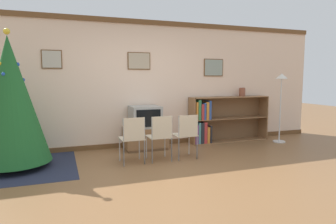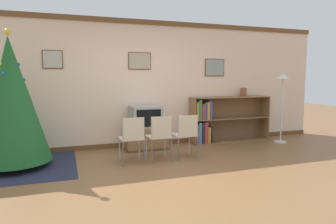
# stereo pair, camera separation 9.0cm
# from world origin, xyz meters

# --- Properties ---
(ground_plane) EXTENTS (24.00, 24.00, 0.00)m
(ground_plane) POSITION_xyz_m (0.00, 0.00, 0.00)
(ground_plane) COLOR brown
(wall_back) EXTENTS (9.00, 0.11, 2.70)m
(wall_back) POSITION_xyz_m (0.00, 2.18, 1.35)
(wall_back) COLOR beige
(wall_back) RESTS_ON ground_plane
(area_rug) EXTENTS (1.94, 1.91, 0.01)m
(area_rug) POSITION_xyz_m (-2.31, 1.27, 0.00)
(area_rug) COLOR #23283D
(area_rug) RESTS_ON ground_plane
(christmas_tree) EXTENTS (1.18, 1.18, 2.25)m
(christmas_tree) POSITION_xyz_m (-2.31, 1.27, 1.13)
(christmas_tree) COLOR maroon
(christmas_tree) RESTS_ON area_rug
(tv_console) EXTENTS (0.87, 0.56, 0.46)m
(tv_console) POSITION_xyz_m (0.08, 1.83, 0.23)
(tv_console) COLOR brown
(tv_console) RESTS_ON ground_plane
(television) EXTENTS (0.61, 0.54, 0.44)m
(television) POSITION_xyz_m (0.08, 1.83, 0.68)
(television) COLOR #9E9E99
(television) RESTS_ON tv_console
(folding_chair_left) EXTENTS (0.40, 0.40, 0.82)m
(folding_chair_left) POSITION_xyz_m (-0.42, 0.84, 0.47)
(folding_chair_left) COLOR beige
(folding_chair_left) RESTS_ON ground_plane
(folding_chair_center) EXTENTS (0.40, 0.40, 0.82)m
(folding_chair_center) POSITION_xyz_m (0.08, 0.84, 0.47)
(folding_chair_center) COLOR beige
(folding_chair_center) RESTS_ON ground_plane
(folding_chair_right) EXTENTS (0.40, 0.40, 0.82)m
(folding_chair_right) POSITION_xyz_m (0.58, 0.84, 0.47)
(folding_chair_right) COLOR beige
(folding_chair_right) RESTS_ON ground_plane
(bookshelf) EXTENTS (1.94, 0.36, 1.05)m
(bookshelf) POSITION_xyz_m (1.78, 1.95, 0.50)
(bookshelf) COLOR olive
(bookshelf) RESTS_ON ground_plane
(vase) EXTENTS (0.15, 0.15, 0.20)m
(vase) POSITION_xyz_m (2.52, 1.98, 1.15)
(vase) COLOR brown
(vase) RESTS_ON bookshelf
(standing_lamp) EXTENTS (0.28, 0.28, 1.58)m
(standing_lamp) POSITION_xyz_m (3.18, 1.43, 1.21)
(standing_lamp) COLOR silver
(standing_lamp) RESTS_ON ground_plane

